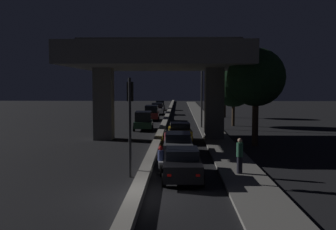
{
  "coord_description": "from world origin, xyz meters",
  "views": [
    {
      "loc": [
        1.71,
        -15.43,
        4.53
      ],
      "look_at": [
        0.61,
        23.28,
        1.62
      ],
      "focal_mm": 42.0,
      "sensor_mm": 36.0,
      "label": 1
    }
  ],
  "objects_px": {
    "car_black_lead": "(182,163)",
    "car_dark_red_second_oncoming": "(152,113)",
    "car_taxi_yellow_third": "(180,132)",
    "car_white_third_oncoming": "(157,109)",
    "car_dark_green_lead_oncoming": "(143,120)",
    "street_lamp": "(199,86)",
    "pedestrian_on_sidewalk": "(240,156)",
    "traffic_light_left_of_median": "(130,110)",
    "motorcycle_red_filtering_mid": "(166,141)",
    "car_grey_fourth_oncoming": "(160,105)",
    "motorcycle_white_filtering_near": "(161,162)",
    "car_grey_second": "(178,143)"
  },
  "relations": [
    {
      "from": "car_black_lead",
      "to": "street_lamp",
      "type": "bearing_deg",
      "value": -6.04
    },
    {
      "from": "car_black_lead",
      "to": "car_dark_red_second_oncoming",
      "type": "xyz_separation_m",
      "value": [
        -3.73,
        31.94,
        0.26
      ]
    },
    {
      "from": "car_grey_second",
      "to": "car_taxi_yellow_third",
      "type": "xyz_separation_m",
      "value": [
        0.12,
        6.26,
        0.0
      ]
    },
    {
      "from": "motorcycle_red_filtering_mid",
      "to": "pedestrian_on_sidewalk",
      "type": "height_order",
      "value": "pedestrian_on_sidewalk"
    },
    {
      "from": "street_lamp",
      "to": "car_white_third_oncoming",
      "type": "height_order",
      "value": "street_lamp"
    },
    {
      "from": "car_grey_second",
      "to": "street_lamp",
      "type": "bearing_deg",
      "value": -7.79
    },
    {
      "from": "car_dark_green_lead_oncoming",
      "to": "street_lamp",
      "type": "bearing_deg",
      "value": 100.94
    },
    {
      "from": "traffic_light_left_of_median",
      "to": "car_grey_second",
      "type": "height_order",
      "value": "traffic_light_left_of_median"
    },
    {
      "from": "motorcycle_white_filtering_near",
      "to": "pedestrian_on_sidewalk",
      "type": "relative_size",
      "value": 1.07
    },
    {
      "from": "car_grey_second",
      "to": "motorcycle_red_filtering_mid",
      "type": "xyz_separation_m",
      "value": [
        -0.83,
        1.83,
        -0.14
      ]
    },
    {
      "from": "car_white_third_oncoming",
      "to": "pedestrian_on_sidewalk",
      "type": "xyz_separation_m",
      "value": [
        6.44,
        -41.86,
        0.12
      ]
    },
    {
      "from": "motorcycle_red_filtering_mid",
      "to": "pedestrian_on_sidewalk",
      "type": "relative_size",
      "value": 1.06
    },
    {
      "from": "car_dark_green_lead_oncoming",
      "to": "motorcycle_red_filtering_mid",
      "type": "relative_size",
      "value": 2.17
    },
    {
      "from": "car_black_lead",
      "to": "car_dark_red_second_oncoming",
      "type": "distance_m",
      "value": 32.16
    },
    {
      "from": "traffic_light_left_of_median",
      "to": "motorcycle_white_filtering_near",
      "type": "distance_m",
      "value": 3.19
    },
    {
      "from": "car_taxi_yellow_third",
      "to": "car_dark_green_lead_oncoming",
      "type": "bearing_deg",
      "value": 21.92
    },
    {
      "from": "car_grey_second",
      "to": "car_grey_fourth_oncoming",
      "type": "distance_m",
      "value": 47.22
    },
    {
      "from": "car_taxi_yellow_third",
      "to": "motorcycle_red_filtering_mid",
      "type": "distance_m",
      "value": 4.53
    },
    {
      "from": "car_black_lead",
      "to": "pedestrian_on_sidewalk",
      "type": "distance_m",
      "value": 2.95
    },
    {
      "from": "car_grey_fourth_oncoming",
      "to": "traffic_light_left_of_median",
      "type": "bearing_deg",
      "value": -0.78
    },
    {
      "from": "motorcycle_white_filtering_near",
      "to": "pedestrian_on_sidewalk",
      "type": "bearing_deg",
      "value": -100.46
    },
    {
      "from": "street_lamp",
      "to": "car_taxi_yellow_third",
      "type": "bearing_deg",
      "value": -101.89
    },
    {
      "from": "street_lamp",
      "to": "car_black_lead",
      "type": "height_order",
      "value": "street_lamp"
    },
    {
      "from": "street_lamp",
      "to": "motorcycle_red_filtering_mid",
      "type": "distance_m",
      "value": 14.68
    },
    {
      "from": "car_grey_second",
      "to": "motorcycle_white_filtering_near",
      "type": "relative_size",
      "value": 2.54
    },
    {
      "from": "traffic_light_left_of_median",
      "to": "street_lamp",
      "type": "height_order",
      "value": "street_lamp"
    },
    {
      "from": "car_taxi_yellow_third",
      "to": "car_white_third_oncoming",
      "type": "xyz_separation_m",
      "value": [
        -3.48,
        29.67,
        0.16
      ]
    },
    {
      "from": "car_white_third_oncoming",
      "to": "motorcycle_white_filtering_near",
      "type": "height_order",
      "value": "car_white_third_oncoming"
    },
    {
      "from": "car_grey_second",
      "to": "car_dark_red_second_oncoming",
      "type": "height_order",
      "value": "car_dark_red_second_oncoming"
    },
    {
      "from": "street_lamp",
      "to": "car_grey_fourth_oncoming",
      "type": "distance_m",
      "value": 32.1
    },
    {
      "from": "pedestrian_on_sidewalk",
      "to": "traffic_light_left_of_median",
      "type": "bearing_deg",
      "value": -177.5
    },
    {
      "from": "car_taxi_yellow_third",
      "to": "pedestrian_on_sidewalk",
      "type": "bearing_deg",
      "value": -169.07
    },
    {
      "from": "car_taxi_yellow_third",
      "to": "car_white_third_oncoming",
      "type": "relative_size",
      "value": 0.9
    },
    {
      "from": "car_dark_red_second_oncoming",
      "to": "car_grey_fourth_oncoming",
      "type": "distance_m",
      "value": 21.68
    },
    {
      "from": "car_grey_fourth_oncoming",
      "to": "pedestrian_on_sidewalk",
      "type": "bearing_deg",
      "value": 5.06
    },
    {
      "from": "street_lamp",
      "to": "car_white_third_oncoming",
      "type": "relative_size",
      "value": 1.59
    },
    {
      "from": "car_grey_fourth_oncoming",
      "to": "street_lamp",
      "type": "bearing_deg",
      "value": 8.09
    },
    {
      "from": "car_dark_red_second_oncoming",
      "to": "pedestrian_on_sidewalk",
      "type": "relative_size",
      "value": 2.45
    },
    {
      "from": "car_grey_second",
      "to": "car_white_third_oncoming",
      "type": "relative_size",
      "value": 1.02
    },
    {
      "from": "car_dark_green_lead_oncoming",
      "to": "pedestrian_on_sidewalk",
      "type": "bearing_deg",
      "value": 15.73
    },
    {
      "from": "car_dark_green_lead_oncoming",
      "to": "pedestrian_on_sidewalk",
      "type": "height_order",
      "value": "pedestrian_on_sidewalk"
    },
    {
      "from": "car_grey_second",
      "to": "car_dark_red_second_oncoming",
      "type": "xyz_separation_m",
      "value": [
        -3.52,
        25.42,
        0.26
      ]
    },
    {
      "from": "traffic_light_left_of_median",
      "to": "car_taxi_yellow_third",
      "type": "height_order",
      "value": "traffic_light_left_of_median"
    },
    {
      "from": "car_grey_second",
      "to": "car_white_third_oncoming",
      "type": "bearing_deg",
      "value": 5.2
    },
    {
      "from": "motorcycle_white_filtering_near",
      "to": "motorcycle_red_filtering_mid",
      "type": "bearing_deg",
      "value": -3.79
    },
    {
      "from": "street_lamp",
      "to": "car_taxi_yellow_third",
      "type": "relative_size",
      "value": 1.76
    },
    {
      "from": "pedestrian_on_sidewalk",
      "to": "car_taxi_yellow_third",
      "type": "bearing_deg",
      "value": 103.64
    },
    {
      "from": "street_lamp",
      "to": "car_dark_green_lead_oncoming",
      "type": "distance_m",
      "value": 6.8
    },
    {
      "from": "car_white_third_oncoming",
      "to": "street_lamp",
      "type": "bearing_deg",
      "value": 13.61
    },
    {
      "from": "traffic_light_left_of_median",
      "to": "car_black_lead",
      "type": "distance_m",
      "value": 3.65
    }
  ]
}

